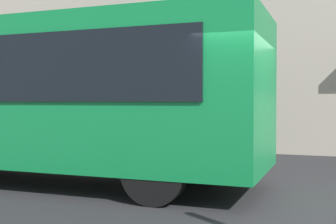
# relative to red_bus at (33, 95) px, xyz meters

# --- Properties ---
(ground_plane) EXTENTS (60.00, 60.00, 0.00)m
(ground_plane) POSITION_rel_red_bus_xyz_m (-4.90, 0.34, -1.68)
(ground_plane) COLOR #232326
(red_bus) EXTENTS (9.05, 2.54, 3.08)m
(red_bus) POSITION_rel_red_bus_xyz_m (0.00, 0.00, 0.00)
(red_bus) COLOR #0F7238
(red_bus) RESTS_ON ground_plane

